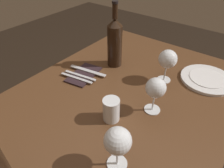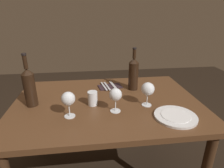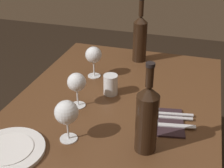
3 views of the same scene
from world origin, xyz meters
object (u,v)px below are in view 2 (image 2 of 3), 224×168
object	(u,v)px
wine_glass_left	(116,95)
wine_glass_centre	(68,99)
fork_outer	(104,86)
wine_bottle	(29,87)
dinner_plate	(176,116)
wine_glass_right	(148,89)
folded_napkin	(110,87)
wine_bottle_second	(133,73)
table_knife	(114,86)
fork_inner	(107,86)
water_tumbler	(93,99)

from	to	relation	value
wine_glass_left	wine_glass_centre	bearing A→B (deg)	-174.46
fork_outer	wine_glass_centre	bearing A→B (deg)	-119.79
wine_bottle	dinner_plate	world-z (taller)	wine_bottle
wine_glass_right	folded_napkin	bearing A→B (deg)	121.28
dinner_plate	wine_glass_right	bearing A→B (deg)	126.51
wine_bottle_second	table_knife	world-z (taller)	wine_bottle_second
fork_inner	wine_bottle	bearing A→B (deg)	-154.52
dinner_plate	fork_inner	distance (m)	0.63
wine_bottle_second	wine_glass_right	bearing A→B (deg)	-83.78
dinner_plate	wine_bottle	bearing A→B (deg)	163.58
wine_glass_centre	table_knife	bearing A→B (deg)	52.78
dinner_plate	fork_outer	distance (m)	0.65
dinner_plate	folded_napkin	size ratio (longest dim) A/B	1.23
wine_glass_right	water_tumbler	world-z (taller)	wine_glass_right
fork_inner	folded_napkin	bearing A→B (deg)	0.00
water_tumbler	folded_napkin	distance (m)	0.33
wine_bottle	table_knife	size ratio (longest dim) A/B	1.69
water_tumbler	dinner_plate	bearing A→B (deg)	-24.58
wine_bottle	wine_bottle_second	world-z (taller)	wine_bottle
folded_napkin	table_knife	world-z (taller)	table_knife
dinner_plate	table_knife	bearing A→B (deg)	120.69
wine_glass_left	wine_bottle	size ratio (longest dim) A/B	0.44
wine_glass_left	wine_bottle_second	distance (m)	0.39
wine_glass_left	water_tumbler	distance (m)	0.19
dinner_plate	table_knife	xyz separation A→B (m)	(-0.31, 0.52, 0.00)
dinner_plate	wine_bottle_second	bearing A→B (deg)	109.16
wine_glass_right	dinner_plate	xyz separation A→B (m)	(0.13, -0.17, -0.11)
wine_glass_right	fork_inner	size ratio (longest dim) A/B	0.91
wine_bottle	fork_outer	xyz separation A→B (m)	(0.51, 0.25, -0.13)
wine_bottle_second	fork_inner	bearing A→B (deg)	162.78
wine_bottle	folded_napkin	xyz separation A→B (m)	(0.56, 0.25, -0.13)
wine_bottle_second	folded_napkin	xyz separation A→B (m)	(-0.18, 0.06, -0.13)
wine_glass_left	fork_inner	xyz separation A→B (m)	(-0.01, 0.40, -0.10)
wine_glass_left	table_knife	bearing A→B (deg)	84.13
dinner_plate	fork_inner	size ratio (longest dim) A/B	1.41
water_tumbler	fork_inner	xyz separation A→B (m)	(0.13, 0.29, -0.03)
wine_glass_centre	wine_bottle_second	distance (m)	0.60
wine_glass_centre	table_knife	size ratio (longest dim) A/B	0.77
wine_bottle	fork_outer	world-z (taller)	wine_bottle
table_knife	fork_outer	bearing A→B (deg)	180.00
wine_bottle	wine_bottle_second	xyz separation A→B (m)	(0.74, 0.19, -0.00)
wine_glass_centre	fork_inner	world-z (taller)	wine_glass_centre
fork_outer	table_knife	world-z (taller)	same
fork_inner	dinner_plate	bearing A→B (deg)	-55.01
fork_inner	table_knife	world-z (taller)	same
fork_inner	water_tumbler	bearing A→B (deg)	-113.23
wine_glass_left	wine_bottle_second	world-z (taller)	wine_bottle_second
folded_napkin	fork_outer	xyz separation A→B (m)	(-0.05, 0.00, 0.01)
wine_glass_left	wine_bottle_second	size ratio (longest dim) A/B	0.47
wine_glass_left	wine_bottle_second	bearing A→B (deg)	60.49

